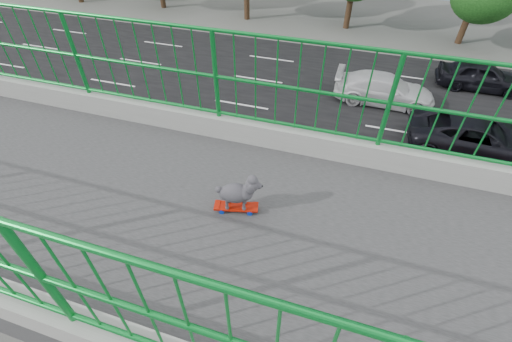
{
  "coord_description": "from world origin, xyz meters",
  "views": [
    {
      "loc": [
        2.09,
        5.61,
        9.78
      ],
      "look_at": [
        -0.72,
        4.72,
        7.11
      ],
      "focal_mm": 24.23,
      "sensor_mm": 36.0,
      "label": 1
    }
  ],
  "objects_px": {
    "car_0": "(82,158)",
    "car_3": "(384,89)",
    "skateboard": "(236,207)",
    "car_4": "(481,75)",
    "car_1": "(489,188)",
    "poodle": "(238,192)",
    "car_2": "(476,137)"
  },
  "relations": [
    {
      "from": "poodle",
      "to": "car_4",
      "type": "relative_size",
      "value": 0.1
    },
    {
      "from": "skateboard",
      "to": "poodle",
      "type": "relative_size",
      "value": 1.02
    },
    {
      "from": "poodle",
      "to": "car_1",
      "type": "xyz_separation_m",
      "value": [
        -9.01,
        6.47,
        -6.61
      ]
    },
    {
      "from": "skateboard",
      "to": "car_0",
      "type": "bearing_deg",
      "value": -136.41
    },
    {
      "from": "car_3",
      "to": "car_4",
      "type": "distance_m",
      "value": 6.04
    },
    {
      "from": "poodle",
      "to": "car_3",
      "type": "distance_m",
      "value": 16.91
    },
    {
      "from": "car_0",
      "to": "car_2",
      "type": "height_order",
      "value": "car_2"
    },
    {
      "from": "car_1",
      "to": "poodle",
      "type": "bearing_deg",
      "value": -35.67
    },
    {
      "from": "poodle",
      "to": "car_3",
      "type": "bearing_deg",
      "value": 157.49
    },
    {
      "from": "skateboard",
      "to": "car_1",
      "type": "distance_m",
      "value": 12.81
    },
    {
      "from": "skateboard",
      "to": "car_4",
      "type": "distance_m",
      "value": 21.05
    },
    {
      "from": "car_3",
      "to": "car_2",
      "type": "bearing_deg",
      "value": -128.85
    },
    {
      "from": "car_0",
      "to": "car_3",
      "type": "relative_size",
      "value": 0.88
    },
    {
      "from": "car_0",
      "to": "car_2",
      "type": "distance_m",
      "value": 16.71
    },
    {
      "from": "car_1",
      "to": "skateboard",
      "type": "bearing_deg",
      "value": -35.76
    },
    {
      "from": "skateboard",
      "to": "poodle",
      "type": "xyz_separation_m",
      "value": [
        -0.01,
        0.02,
        0.23
      ]
    },
    {
      "from": "poodle",
      "to": "car_1",
      "type": "distance_m",
      "value": 12.91
    },
    {
      "from": "car_2",
      "to": "car_1",
      "type": "bearing_deg",
      "value": -178.76
    },
    {
      "from": "car_0",
      "to": "car_1",
      "type": "height_order",
      "value": "car_0"
    },
    {
      "from": "car_1",
      "to": "car_3",
      "type": "relative_size",
      "value": 0.79
    },
    {
      "from": "car_3",
      "to": "car_4",
      "type": "relative_size",
      "value": 1.12
    },
    {
      "from": "car_0",
      "to": "car_3",
      "type": "bearing_deg",
      "value": 129.94
    },
    {
      "from": "car_0",
      "to": "car_2",
      "type": "xyz_separation_m",
      "value": [
        -6.4,
        15.44,
        0.01
      ]
    },
    {
      "from": "car_2",
      "to": "car_4",
      "type": "bearing_deg",
      "value": -10.18
    },
    {
      "from": "car_3",
      "to": "car_4",
      "type": "xyz_separation_m",
      "value": [
        -3.2,
        5.12,
        0.03
      ]
    },
    {
      "from": "car_2",
      "to": "skateboard",
      "type": "bearing_deg",
      "value": 152.26
    },
    {
      "from": "car_2",
      "to": "car_4",
      "type": "height_order",
      "value": "car_4"
    },
    {
      "from": "poodle",
      "to": "car_0",
      "type": "height_order",
      "value": "poodle"
    },
    {
      "from": "car_1",
      "to": "car_3",
      "type": "height_order",
      "value": "car_3"
    },
    {
      "from": "car_0",
      "to": "car_1",
      "type": "bearing_deg",
      "value": 101.66
    },
    {
      "from": "car_4",
      "to": "car_2",
      "type": "bearing_deg",
      "value": 169.82
    },
    {
      "from": "car_1",
      "to": "car_4",
      "type": "bearing_deg",
      "value": 173.58
    }
  ]
}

